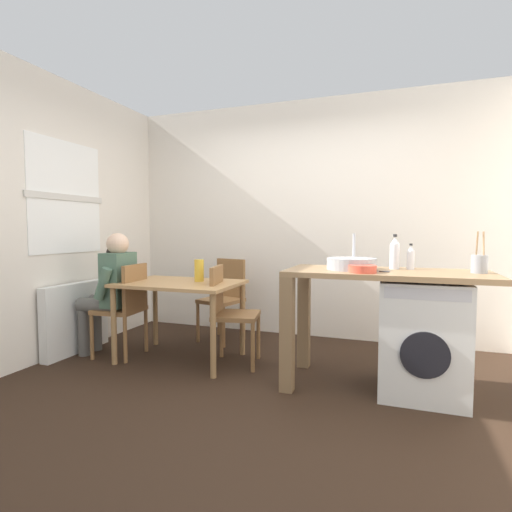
% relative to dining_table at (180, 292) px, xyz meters
% --- Properties ---
extents(ground_plane, '(5.46, 5.46, 0.00)m').
position_rel_dining_table_xyz_m(ground_plane, '(0.93, -0.47, -0.64)').
color(ground_plane, black).
extents(wall_back, '(4.60, 0.10, 2.70)m').
position_rel_dining_table_xyz_m(wall_back, '(0.93, 1.28, 0.71)').
color(wall_back, silver).
rests_on(wall_back, ground_plane).
extents(wall_window_side, '(0.12, 3.80, 2.70)m').
position_rel_dining_table_xyz_m(wall_window_side, '(-1.22, -0.46, 0.71)').
color(wall_window_side, silver).
rests_on(wall_window_side, ground_plane).
extents(radiator, '(0.10, 0.80, 0.70)m').
position_rel_dining_table_xyz_m(radiator, '(-1.09, -0.17, -0.29)').
color(radiator, white).
rests_on(radiator, ground_plane).
extents(dining_table, '(1.10, 0.76, 0.74)m').
position_rel_dining_table_xyz_m(dining_table, '(0.00, 0.00, 0.00)').
color(dining_table, tan).
rests_on(dining_table, ground_plane).
extents(chair_person_seat, '(0.43, 0.43, 0.90)m').
position_rel_dining_table_xyz_m(chair_person_seat, '(-0.55, -0.09, -0.14)').
color(chair_person_seat, olive).
rests_on(chair_person_seat, ground_plane).
extents(chair_opposite, '(0.47, 0.47, 0.90)m').
position_rel_dining_table_xyz_m(chair_opposite, '(0.48, 0.04, -0.14)').
color(chair_opposite, olive).
rests_on(chair_opposite, ground_plane).
extents(chair_spare_by_wall, '(0.49, 0.49, 0.90)m').
position_rel_dining_table_xyz_m(chair_spare_by_wall, '(0.12, 0.77, -0.14)').
color(chair_spare_by_wall, olive).
rests_on(chair_spare_by_wall, ground_plane).
extents(seated_person, '(0.51, 0.52, 1.20)m').
position_rel_dining_table_xyz_m(seated_person, '(-0.71, -0.11, 0.03)').
color(seated_person, '#595651').
rests_on(seated_person, ground_plane).
extents(kitchen_counter, '(1.50, 0.68, 0.92)m').
position_rel_dining_table_xyz_m(kitchen_counter, '(1.64, -0.09, 0.12)').
color(kitchen_counter, olive).
rests_on(kitchen_counter, ground_plane).
extents(washing_machine, '(0.60, 0.61, 0.86)m').
position_rel_dining_table_xyz_m(washing_machine, '(2.11, -0.10, -0.21)').
color(washing_machine, silver).
rests_on(washing_machine, ground_plane).
extents(sink_basin, '(0.38, 0.38, 0.09)m').
position_rel_dining_table_xyz_m(sink_basin, '(1.58, -0.09, 0.32)').
color(sink_basin, '#9EA0A5').
rests_on(sink_basin, kitchen_counter).
extents(tap, '(0.02, 0.02, 0.28)m').
position_rel_dining_table_xyz_m(tap, '(1.58, 0.09, 0.42)').
color(tap, '#B2B2B7').
rests_on(tap, kitchen_counter).
extents(bottle_tall_green, '(0.08, 0.08, 0.28)m').
position_rel_dining_table_xyz_m(bottle_tall_green, '(1.90, 0.07, 0.40)').
color(bottle_tall_green, silver).
rests_on(bottle_tall_green, kitchen_counter).
extents(bottle_squat_brown, '(0.06, 0.06, 0.20)m').
position_rel_dining_table_xyz_m(bottle_squat_brown, '(2.02, 0.07, 0.37)').
color(bottle_squat_brown, silver).
rests_on(bottle_squat_brown, kitchen_counter).
extents(mixing_bowl, '(0.20, 0.20, 0.06)m').
position_rel_dining_table_xyz_m(mixing_bowl, '(1.68, -0.29, 0.31)').
color(mixing_bowl, '#D84C38').
rests_on(mixing_bowl, kitchen_counter).
extents(utensil_crock, '(0.11, 0.11, 0.30)m').
position_rel_dining_table_xyz_m(utensil_crock, '(2.48, -0.04, 0.35)').
color(utensil_crock, gray).
rests_on(utensil_crock, kitchen_counter).
extents(vase, '(0.09, 0.09, 0.21)m').
position_rel_dining_table_xyz_m(vase, '(0.15, 0.10, 0.20)').
color(vase, gold).
rests_on(vase, dining_table).
extents(scissors, '(0.15, 0.06, 0.01)m').
position_rel_dining_table_xyz_m(scissors, '(1.80, -0.19, 0.28)').
color(scissors, '#B2B2B7').
rests_on(scissors, kitchen_counter).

